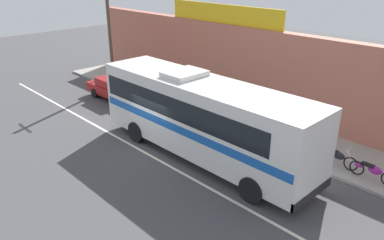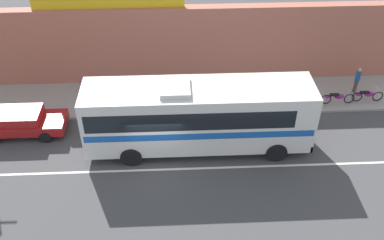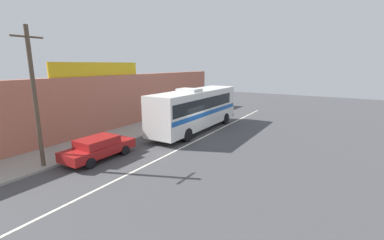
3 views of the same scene
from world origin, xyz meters
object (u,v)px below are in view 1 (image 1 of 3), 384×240
at_px(motorcycle_black, 372,171).
at_px(motorcycle_green, 336,156).
at_px(utility_pole, 109,28).
at_px(parked_car, 116,89).
at_px(intercity_bus, 201,114).

height_order(motorcycle_black, motorcycle_green, same).
bearing_deg(motorcycle_green, utility_pole, -178.76).
distance_m(parked_car, motorcycle_green, 14.03).
bearing_deg(motorcycle_black, intercity_bus, -152.85).
distance_m(motorcycle_black, motorcycle_green, 1.57).
height_order(intercity_bus, motorcycle_black, intercity_bus).
height_order(intercity_bus, utility_pole, utility_pole).
height_order(utility_pole, motorcycle_green, utility_pole).
xyz_separation_m(parked_car, utility_pole, (-2.62, 1.48, 3.32)).
xyz_separation_m(utility_pole, motorcycle_black, (18.09, 0.23, -3.49)).
bearing_deg(parked_car, intercity_bus, -9.58).
relative_size(utility_pole, motorcycle_green, 4.08).
bearing_deg(intercity_bus, utility_pole, 165.56).
distance_m(utility_pole, motorcycle_black, 18.43).
relative_size(intercity_bus, utility_pole, 1.46).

